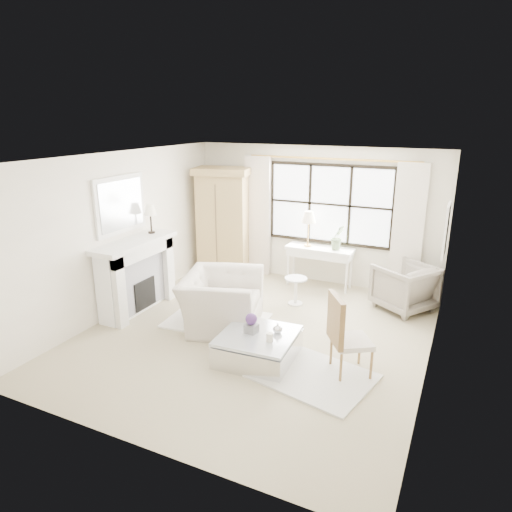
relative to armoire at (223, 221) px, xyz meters
The scene contains 32 objects.
floor 3.18m from the armoire, 51.71° to the right, with size 5.50×5.50×0.00m, color tan.
ceiling 3.36m from the armoire, 51.71° to the right, with size 5.50×5.50×0.00m, color white.
wall_back 1.90m from the armoire, 12.81° to the left, with size 5.00×5.00×0.00m, color white.
wall_front 5.41m from the armoire, 70.09° to the right, with size 5.00×5.00×0.00m, color beige.
wall_left 2.43m from the armoire, 105.79° to the right, with size 5.50×5.50×0.00m, color white.
wall_right 4.93m from the armoire, 28.24° to the right, with size 5.50×5.50×0.00m, color beige.
window_pane 2.23m from the armoire, 10.55° to the left, with size 2.40×0.02×1.50m, color white.
window_frame 2.22m from the armoire, 10.29° to the left, with size 2.50×0.04×1.50m, color black, non-canonical shape.
curtain_rod 2.54m from the armoire, ahead, with size 0.04×0.04×3.30m, color gold.
curtain_left 0.72m from the armoire, 26.44° to the left, with size 0.55×0.10×2.47m, color silver.
curtain_right 3.66m from the armoire, ahead, with size 0.55×0.10×2.47m, color silver.
fireplace 2.42m from the armoire, 100.52° to the right, with size 0.58×1.66×1.26m.
mirror_frame 2.51m from the armoire, 105.10° to the right, with size 0.05×1.15×0.95m, color white.
mirror_glass 2.51m from the armoire, 104.41° to the right, with size 0.02×1.00×0.80m, color silver.
art_frame 4.38m from the armoire, ahead, with size 0.04×0.62×0.82m, color silver.
art_canvas 4.36m from the armoire, ahead, with size 0.01×0.52×0.72m, color #C3AD97.
mantel_lamp 1.94m from the armoire, 103.16° to the right, with size 0.22×0.22×0.51m.
armoire is the anchor object (origin of this frame).
console_table 2.21m from the armoire, ahead, with size 1.31×0.47×0.80m.
console_lamp 1.84m from the armoire, ahead, with size 0.28×0.28×0.69m.
orchid_plant 2.42m from the armoire, ahead, with size 0.27×0.21×0.48m, color #5F774F.
side_table 2.34m from the armoire, 25.56° to the right, with size 0.40×0.40×0.51m.
rug_left 2.65m from the armoire, 63.93° to the right, with size 1.58×1.12×0.03m, color white.
rug_right 4.44m from the armoire, 45.65° to the right, with size 1.50×1.12×0.03m, color silver.
club_armchair 2.66m from the armoire, 61.76° to the right, with size 1.32×1.16×0.86m, color beige.
wingback_chair 3.84m from the armoire, ahead, with size 0.87×0.89×0.81m, color gray.
french_chair 4.48m from the armoire, 39.29° to the right, with size 0.67×0.67×1.08m.
coffee_table 3.81m from the armoire, 53.66° to the right, with size 1.05×1.05×0.38m.
planter_box 3.68m from the armoire, 54.91° to the right, with size 0.16×0.16×0.12m, color slate.
planter_flowers 3.66m from the armoire, 54.91° to the right, with size 0.16×0.16×0.16m, color #4C2968.
pillar_candle 3.98m from the armoire, 52.03° to the right, with size 0.09×0.09×0.12m, color white.
coffee_vase 3.77m from the armoire, 49.39° to the right, with size 0.13×0.13×0.14m, color silver.
Camera 1 is at (2.73, -5.76, 3.27)m, focal length 32.00 mm.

